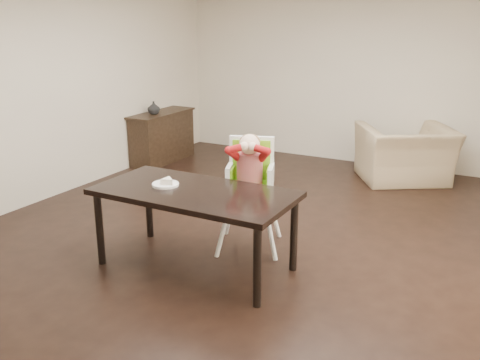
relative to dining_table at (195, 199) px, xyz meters
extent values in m
plane|color=black|center=(0.26, 0.85, -0.67)|extent=(7.00, 7.00, 0.00)
cube|color=beige|center=(0.26, 4.35, 0.68)|extent=(6.00, 0.02, 2.70)
cube|color=beige|center=(-2.74, 0.85, 0.68)|extent=(0.02, 7.00, 2.70)
cube|color=black|center=(0.00, 0.00, 0.05)|extent=(1.80, 0.90, 0.05)
cylinder|color=black|center=(-0.82, -0.37, -0.32)|extent=(0.07, 0.07, 0.70)
cylinder|color=black|center=(0.82, -0.37, -0.32)|extent=(0.07, 0.07, 0.70)
cylinder|color=black|center=(-0.82, 0.37, -0.32)|extent=(0.07, 0.07, 0.70)
cylinder|color=black|center=(0.82, 0.37, -0.32)|extent=(0.07, 0.07, 0.70)
cylinder|color=white|center=(0.10, 0.35, -0.36)|extent=(0.06, 0.06, 0.62)
cylinder|color=white|center=(0.51, 0.51, -0.36)|extent=(0.06, 0.06, 0.62)
cylinder|color=white|center=(-0.06, 0.77, -0.36)|extent=(0.06, 0.06, 0.62)
cylinder|color=white|center=(0.36, 0.92, -0.36)|extent=(0.06, 0.06, 0.62)
cube|color=white|center=(0.23, 0.64, -0.05)|extent=(0.55, 0.53, 0.06)
cube|color=#6FB216|center=(0.23, 0.64, -0.01)|extent=(0.45, 0.44, 0.03)
cube|color=white|center=(0.17, 0.80, 0.20)|extent=(0.43, 0.21, 0.46)
cube|color=#6FB216|center=(0.18, 0.77, 0.19)|extent=(0.36, 0.15, 0.42)
cube|color=black|center=(0.14, 0.67, 0.19)|extent=(0.10, 0.20, 0.02)
cube|color=black|center=(0.27, 0.72, 0.19)|extent=(0.10, 0.20, 0.02)
cylinder|color=red|center=(0.23, 0.64, 0.15)|extent=(0.33, 0.33, 0.30)
sphere|color=beige|center=(0.23, 0.62, 0.40)|extent=(0.26, 0.26, 0.20)
ellipsoid|color=brown|center=(0.22, 0.64, 0.42)|extent=(0.26, 0.25, 0.15)
sphere|color=beige|center=(0.24, 0.51, 0.40)|extent=(0.11, 0.11, 0.09)
sphere|color=beige|center=(0.31, 0.53, 0.40)|extent=(0.11, 0.11, 0.09)
cylinder|color=white|center=(-0.31, -0.01, 0.09)|extent=(0.26, 0.26, 0.02)
torus|color=white|center=(-0.31, -0.01, 0.10)|extent=(0.26, 0.26, 0.01)
imported|color=tan|center=(1.11, 3.65, -0.15)|extent=(1.43, 1.29, 1.04)
cube|color=black|center=(-2.52, 2.93, -0.29)|extent=(0.40, 1.20, 0.76)
cube|color=black|center=(-2.52, 2.93, 0.10)|extent=(0.44, 1.26, 0.03)
imported|color=#99999E|center=(-2.52, 2.74, 0.21)|extent=(0.25, 0.26, 0.19)
camera|label=1|loc=(2.52, -3.80, 1.58)|focal=40.00mm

